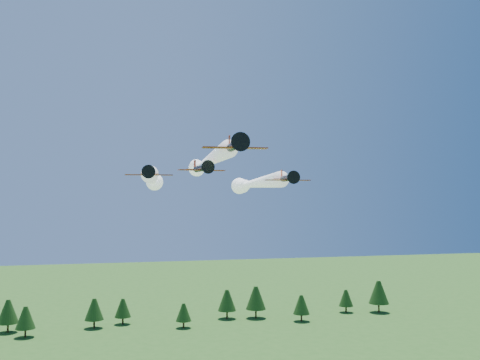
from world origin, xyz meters
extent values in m
cylinder|color=black|center=(0.33, -7.59, 49.46)|extent=(1.53, 6.23, 1.14)
cone|color=black|center=(0.10, -11.18, 49.46)|extent=(1.20, 1.10, 1.14)
cone|color=black|center=(0.06, -11.86, 49.46)|extent=(0.53, 0.54, 0.50)
cylinder|color=black|center=(0.05, -12.06, 49.46)|extent=(2.40, 0.20, 2.40)
cube|color=#C2370B|center=(0.30, -8.04, 49.09)|extent=(8.54, 2.07, 0.14)
cube|color=#C2370B|center=(0.58, -3.54, 49.52)|extent=(3.37, 1.18, 0.08)
cube|color=#C2370B|center=(0.59, -3.42, 50.43)|extent=(0.17, 1.09, 1.66)
ellipsoid|color=#94C1E4|center=(0.26, -8.61, 49.92)|extent=(0.91, 1.42, 0.71)
sphere|color=white|center=(2.95, 34.43, 49.46)|extent=(2.30, 2.30, 2.30)
sphere|color=white|center=(3.28, 39.72, 49.46)|extent=(3.00, 3.00, 3.00)
sphere|color=white|center=(3.61, 45.02, 49.46)|extent=(3.70, 3.70, 3.70)
cylinder|color=black|center=(-9.99, 0.52, 46.16)|extent=(1.34, 4.86, 0.89)
cone|color=black|center=(-10.25, -2.27, 46.16)|extent=(0.96, 0.88, 0.89)
cone|color=black|center=(-10.31, -2.80, 46.16)|extent=(0.43, 0.44, 0.39)
cylinder|color=black|center=(-10.32, -2.95, 46.16)|extent=(1.86, 0.21, 1.86)
cube|color=#C2370B|center=(-10.02, 0.16, 45.88)|extent=(6.65, 1.82, 0.11)
cube|color=#C2370B|center=(-9.69, 3.65, 46.20)|extent=(2.63, 1.00, 0.06)
cube|color=#C2370B|center=(-9.68, 3.74, 46.91)|extent=(0.16, 0.85, 1.29)
ellipsoid|color=#94C1E4|center=(-10.06, -0.28, 46.52)|extent=(0.74, 1.12, 0.55)
sphere|color=white|center=(-6.73, 34.46, 46.16)|extent=(2.30, 2.30, 2.30)
sphere|color=white|center=(-6.31, 38.76, 46.16)|extent=(3.00, 3.00, 3.00)
sphere|color=white|center=(-5.90, 43.06, 46.16)|extent=(3.70, 3.70, 3.70)
cylinder|color=black|center=(10.37, 0.78, 45.64)|extent=(1.25, 5.00, 0.92)
cone|color=black|center=(10.17, -2.11, 45.64)|extent=(0.97, 0.89, 0.92)
cone|color=black|center=(10.14, -2.65, 45.64)|extent=(0.43, 0.44, 0.40)
cylinder|color=black|center=(10.13, -2.81, 45.64)|extent=(1.92, 0.17, 1.93)
cube|color=#C2370B|center=(10.34, 0.41, 45.34)|extent=(6.85, 1.69, 0.11)
cube|color=#C2370B|center=(10.59, 4.02, 45.68)|extent=(2.71, 0.96, 0.06)
cube|color=#C2370B|center=(10.59, 4.12, 46.42)|extent=(0.14, 0.87, 1.33)
ellipsoid|color=#94C1E4|center=(10.31, -0.05, 46.01)|extent=(0.73, 1.14, 0.57)
sphere|color=white|center=(12.71, 35.45, 45.64)|extent=(2.30, 2.30, 2.30)
sphere|color=white|center=(13.01, 39.84, 45.64)|extent=(3.00, 3.00, 3.00)
sphere|color=white|center=(13.31, 44.22, 45.64)|extent=(3.70, 3.70, 3.70)
cylinder|color=black|center=(-1.49, 7.52, 47.35)|extent=(1.58, 5.44, 0.99)
cone|color=black|center=(-1.14, 4.41, 47.35)|extent=(1.09, 1.00, 0.99)
cone|color=black|center=(-1.08, 3.82, 47.35)|extent=(0.48, 0.49, 0.44)
cylinder|color=black|center=(-1.06, 3.65, 47.35)|extent=(2.08, 0.27, 2.09)
cube|color=#C2370B|center=(-1.45, 7.12, 47.03)|extent=(7.46, 2.15, 0.12)
cube|color=#C2370B|center=(-1.88, 11.03, 47.40)|extent=(2.96, 1.16, 0.07)
cube|color=#C2370B|center=(-1.89, 11.12, 48.19)|extent=(0.19, 0.95, 1.44)
ellipsoid|color=#94C1E4|center=(-1.39, 6.63, 47.74)|extent=(0.84, 1.26, 0.62)
cylinder|color=#382314|center=(-10.37, 114.02, 1.21)|extent=(0.60, 0.60, 2.43)
cone|color=#18320F|center=(-10.37, 114.02, 5.55)|extent=(5.55, 5.55, 6.24)
cylinder|color=#382314|center=(50.63, 103.62, 1.28)|extent=(0.60, 0.60, 2.55)
cone|color=#18320F|center=(50.63, 103.62, 5.83)|extent=(5.83, 5.83, 6.56)
cylinder|color=#382314|center=(-19.74, 110.57, 1.36)|extent=(0.60, 0.60, 2.73)
cone|color=#18320F|center=(-19.74, 110.57, 6.23)|extent=(6.23, 6.23, 7.01)
cylinder|color=#382314|center=(36.51, 112.47, 1.58)|extent=(0.60, 0.60, 3.17)
cone|color=#18320F|center=(36.51, 112.47, 7.24)|extent=(7.24, 7.24, 8.15)
cylinder|color=#382314|center=(9.16, 103.82, 1.13)|extent=(0.60, 0.60, 2.26)
cone|color=#18320F|center=(9.16, 103.82, 5.18)|extent=(5.18, 5.18, 5.82)
cylinder|color=#382314|center=(-40.14, 103.38, 1.33)|extent=(0.60, 0.60, 2.65)
cone|color=#18320F|center=(-40.14, 103.38, 6.06)|extent=(6.06, 6.06, 6.82)
cylinder|color=#382314|center=(84.43, 110.84, 1.66)|extent=(0.60, 0.60, 3.32)
cone|color=#18320F|center=(84.43, 110.84, 7.58)|extent=(7.58, 7.58, 8.53)
cylinder|color=#382314|center=(26.17, 113.97, 1.44)|extent=(0.60, 0.60, 2.87)
cone|color=#18320F|center=(26.17, 113.97, 6.56)|extent=(6.56, 6.56, 7.38)
cylinder|color=#382314|center=(72.27, 113.64, 1.19)|extent=(0.60, 0.60, 2.38)
cone|color=#18320F|center=(72.27, 113.64, 5.43)|extent=(5.43, 5.43, 6.11)
cylinder|color=#382314|center=(-46.51, 111.22, 1.46)|extent=(0.60, 0.60, 2.92)
cone|color=#18320F|center=(-46.51, 111.22, 6.67)|extent=(6.67, 6.67, 7.50)
camera|label=1|loc=(-15.42, -74.66, 42.32)|focal=40.00mm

